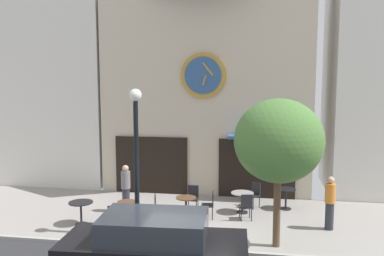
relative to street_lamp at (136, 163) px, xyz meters
The scene contains 18 objects.
clock_building 6.81m from the street_lamp, 77.49° to the left, with size 8.43×4.06×10.05m.
neighbor_building_left 10.21m from the street_lamp, 132.44° to the left, with size 6.57×4.49×12.79m.
street_lamp is the anchor object (origin of this frame).
street_tree 4.10m from the street_lamp, ahead, with size 2.43×2.18×4.13m.
cafe_table_rightmost 2.74m from the street_lamp, 162.30° to the left, with size 0.77×0.77×0.74m.
cafe_table_near_curb 2.06m from the street_lamp, 124.35° to the left, with size 0.61×0.61×0.74m.
cafe_table_center_right 2.67m from the street_lamp, 55.86° to the left, with size 0.68×0.68×0.74m.
cafe_table_leftmost 4.33m from the street_lamp, 41.87° to the left, with size 0.78×0.78×0.72m.
cafe_table_near_door 5.82m from the street_lamp, 36.39° to the left, with size 0.69×0.69×0.75m.
cafe_chair_right_end 4.02m from the street_lamp, 31.18° to the left, with size 0.47×0.47×0.90m.
cafe_chair_facing_wall 3.19m from the street_lamp, 44.62° to the left, with size 0.44×0.44×0.90m.
cafe_chair_mid_row 2.09m from the street_lamp, 84.20° to the left, with size 0.48×0.48×0.90m.
cafe_chair_curbside 1.83m from the street_lamp, behind, with size 0.46×0.46×0.90m.
cafe_chair_near_lamp 3.32m from the street_lamp, 64.23° to the left, with size 0.41×0.41×0.90m.
cafe_chair_left_end 5.03m from the street_lamp, 44.72° to the left, with size 0.56×0.56×0.90m.
pedestrian_grey 2.69m from the street_lamp, 116.50° to the left, with size 0.43×0.43×1.67m.
pedestrian_orange 6.04m from the street_lamp, 14.74° to the left, with size 0.42×0.42×1.67m.
parked_car_black 3.08m from the street_lamp, 65.00° to the right, with size 4.39×2.20×1.55m.
Camera 1 is at (1.90, -10.62, 4.70)m, focal length 38.92 mm.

